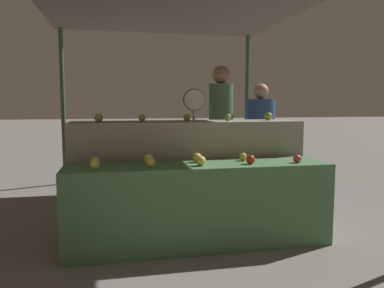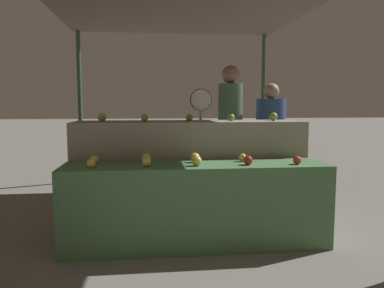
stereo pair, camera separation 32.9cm
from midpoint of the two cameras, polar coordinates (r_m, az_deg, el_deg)
name	(u,v)px [view 1 (the left image)]	position (r m, az deg, el deg)	size (l,w,h in m)	color
ground_plane	(199,244)	(3.59, -1.63, -15.07)	(60.00, 60.00, 0.00)	slate
market_canopy	(179,7)	(4.52, -4.21, 20.12)	(3.30, 4.05, 2.52)	#33513D
display_counter_front	(199,205)	(3.47, -1.65, -9.24)	(2.40, 0.55, 0.76)	#4C7A4C
display_counter_back	(187,173)	(4.01, -3.16, -4.51)	(2.40, 0.55, 1.12)	gray
apple_front_0	(95,165)	(3.24, -17.45, -3.07)	(0.08, 0.08, 0.08)	yellow
apple_front_1	(151,163)	(3.24, -9.20, -2.86)	(0.08, 0.08, 0.08)	yellow
apple_front_2	(201,161)	(3.28, -1.52, -2.58)	(0.09, 0.09, 0.09)	yellow
apple_front_3	(250,159)	(3.39, 6.18, -2.38)	(0.08, 0.08, 0.08)	#AD281E
apple_front_4	(297,159)	(3.54, 13.21, -2.21)	(0.08, 0.08, 0.08)	red
apple_front_5	(95,161)	(3.45, -17.19, -2.50)	(0.08, 0.08, 0.08)	yellow
apple_front_6	(149,159)	(3.43, -9.38, -2.28)	(0.09, 0.09, 0.09)	yellow
apple_front_7	(197,158)	(3.48, -1.94, -2.09)	(0.09, 0.09, 0.09)	yellow
apple_front_8	(243,157)	(3.59, 5.19, -1.97)	(0.07, 0.07, 0.07)	gold
apple_back_0	(99,118)	(3.91, -16.42, 3.88)	(0.09, 0.09, 0.09)	#8EB247
apple_back_1	(142,118)	(3.91, -10.02, 3.93)	(0.07, 0.07, 0.07)	#8EB247
apple_back_2	(187,118)	(3.93, -3.12, 4.04)	(0.08, 0.08, 0.08)	#7AA338
apple_back_3	(228,117)	(4.02, 3.16, 4.07)	(0.07, 0.07, 0.07)	#7AA338
apple_back_4	(268,116)	(4.17, 9.35, 4.18)	(0.09, 0.09, 0.09)	#7AA338
produce_scale	(194,123)	(4.57, -1.76, 3.27)	(0.27, 0.20, 1.48)	#99999E
person_vendor_at_scale	(221,122)	(5.00, 2.54, 3.40)	(0.42, 0.42, 1.80)	#2D2D38
person_customer_left	(260,134)	(5.11, 8.51, 1.53)	(0.39, 0.39, 1.57)	#2D2D38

